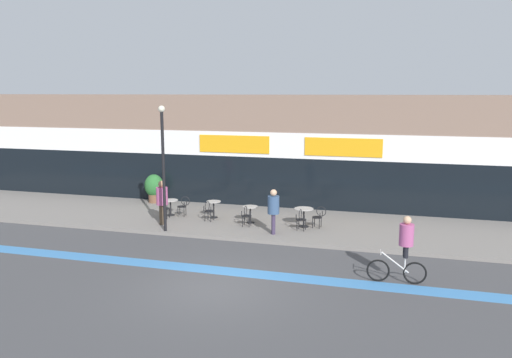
% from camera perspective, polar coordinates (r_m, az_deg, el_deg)
% --- Properties ---
extents(ground_plane, '(120.00, 120.00, 0.00)m').
position_cam_1_polar(ground_plane, '(14.86, -4.70, -12.31)').
color(ground_plane, '#424244').
extents(sidewalk_slab, '(40.00, 5.50, 0.12)m').
position_cam_1_polar(sidewalk_slab, '(21.44, 1.96, -5.08)').
color(sidewalk_slab, slate).
rests_on(sidewalk_slab, ground).
extents(storefront_facade, '(40.00, 4.06, 5.46)m').
position_cam_1_polar(storefront_facade, '(25.48, 4.46, 3.39)').
color(storefront_facade, '#7F6656').
rests_on(storefront_facade, ground).
extents(bike_lane_stripe, '(36.00, 0.70, 0.01)m').
position_cam_1_polar(bike_lane_stripe, '(16.08, -2.98, -10.50)').
color(bike_lane_stripe, '#3D7AB7').
rests_on(bike_lane_stripe, ground).
extents(bistro_table_0, '(0.68, 0.68, 0.70)m').
position_cam_1_polar(bistro_table_0, '(22.76, -9.75, -2.87)').
color(bistro_table_0, black).
rests_on(bistro_table_0, sidewalk_slab).
extents(bistro_table_1, '(0.64, 0.64, 0.75)m').
position_cam_1_polar(bistro_table_1, '(22.07, -4.86, -3.10)').
color(bistro_table_1, black).
rests_on(bistro_table_1, sidewalk_slab).
extents(bistro_table_2, '(0.65, 0.65, 0.72)m').
position_cam_1_polar(bistro_table_2, '(21.16, -0.66, -3.69)').
color(bistro_table_2, black).
rests_on(bistro_table_2, sidewalk_slab).
extents(bistro_table_3, '(0.79, 0.79, 0.77)m').
position_cam_1_polar(bistro_table_3, '(20.63, 5.48, -3.94)').
color(bistro_table_3, black).
rests_on(bistro_table_3, sidewalk_slab).
extents(cafe_chair_0_near, '(0.40, 0.58, 0.90)m').
position_cam_1_polar(cafe_chair_0_near, '(22.21, -10.43, -3.18)').
color(cafe_chair_0_near, black).
rests_on(cafe_chair_0_near, sidewalk_slab).
extents(cafe_chair_0_side, '(0.59, 0.44, 0.90)m').
position_cam_1_polar(cafe_chair_0_side, '(22.51, -8.30, -2.94)').
color(cafe_chair_0_side, black).
rests_on(cafe_chair_0_side, sidewalk_slab).
extents(cafe_chair_1_near, '(0.45, 0.60, 0.90)m').
position_cam_1_polar(cafe_chair_1_near, '(21.50, -5.46, -3.49)').
color(cafe_chair_1_near, black).
rests_on(cafe_chair_1_near, sidewalk_slab).
extents(cafe_chair_2_near, '(0.41, 0.58, 0.90)m').
position_cam_1_polar(cafe_chair_2_near, '(20.57, -1.13, -4.06)').
color(cafe_chair_2_near, black).
rests_on(cafe_chair_2_near, sidewalk_slab).
extents(cafe_chair_3_near, '(0.43, 0.59, 0.90)m').
position_cam_1_polar(cafe_chair_3_near, '(20.05, 5.15, -4.48)').
color(cafe_chair_3_near, black).
rests_on(cafe_chair_3_near, sidewalk_slab).
extents(cafe_chair_3_side, '(0.60, 0.45, 0.90)m').
position_cam_1_polar(cafe_chair_3_side, '(20.54, 7.20, -4.16)').
color(cafe_chair_3_side, black).
rests_on(cafe_chair_3_side, sidewalk_slab).
extents(planter_pot, '(0.94, 0.94, 1.42)m').
position_cam_1_polar(planter_pot, '(25.52, -11.57, -0.93)').
color(planter_pot, brown).
rests_on(planter_pot, sidewalk_slab).
extents(lamp_post, '(0.26, 0.26, 4.97)m').
position_cam_1_polar(lamp_post, '(19.82, -10.56, 2.21)').
color(lamp_post, black).
rests_on(lamp_post, sidewalk_slab).
extents(cyclist_0, '(1.74, 0.50, 2.06)m').
position_cam_1_polar(cyclist_0, '(15.38, 16.52, -7.27)').
color(cyclist_0, black).
rests_on(cyclist_0, ground).
extents(pedestrian_near_end, '(0.55, 0.55, 1.77)m').
position_cam_1_polar(pedestrian_near_end, '(19.44, 2.01, -3.27)').
color(pedestrian_near_end, '#382D47').
rests_on(pedestrian_near_end, sidewalk_slab).
extents(pedestrian_far_end, '(0.55, 0.55, 1.86)m').
position_cam_1_polar(pedestrian_far_end, '(21.16, -10.69, -2.21)').
color(pedestrian_far_end, '#4C3D2D').
rests_on(pedestrian_far_end, sidewalk_slab).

